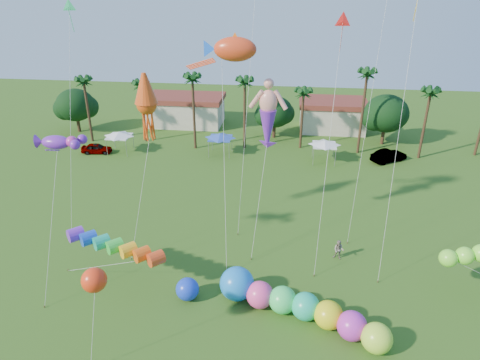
# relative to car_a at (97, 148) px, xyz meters

# --- Properties ---
(tree_line) EXTENTS (69.46, 8.91, 11.00)m
(tree_line) POSITION_rel_car_a_xyz_m (26.81, 8.63, 3.58)
(tree_line) COLOR #3A2819
(tree_line) RESTS_ON ground
(buildings_row) EXTENTS (35.00, 7.00, 4.00)m
(buildings_row) POSITION_rel_car_a_xyz_m (20.15, 14.64, 1.30)
(buildings_row) COLOR beige
(buildings_row) RESTS_ON ground
(tent_row) EXTENTS (31.00, 4.00, 0.60)m
(tent_row) POSITION_rel_car_a_xyz_m (17.24, 0.97, 2.05)
(tent_row) COLOR white
(tent_row) RESTS_ON ground
(car_a) EXTENTS (4.28, 2.11, 1.40)m
(car_a) POSITION_rel_car_a_xyz_m (0.00, 0.00, 0.00)
(car_a) COLOR #4C4C54
(car_a) RESTS_ON ground
(car_b) EXTENTS (5.10, 4.15, 1.63)m
(car_b) POSITION_rel_car_a_xyz_m (39.87, 1.81, 0.12)
(car_b) COLOR #4C4C54
(car_b) RESTS_ON ground
(spectator_b) EXTENTS (1.05, 0.93, 1.80)m
(spectator_b) POSITION_rel_car_a_xyz_m (31.34, -21.34, 0.20)
(spectator_b) COLOR gray
(spectator_b) RESTS_ON ground
(caterpillar_inflatable) EXTENTS (12.35, 6.70, 2.61)m
(caterpillar_inflatable) POSITION_rel_car_a_xyz_m (27.57, -28.94, 0.39)
(caterpillar_inflatable) COLOR #FF4398
(caterpillar_inflatable) RESTS_ON ground
(blue_ball) EXTENTS (1.76, 1.76, 1.76)m
(blue_ball) POSITION_rel_car_a_xyz_m (19.55, -27.94, 0.18)
(blue_ball) COLOR blue
(blue_ball) RESTS_ON ground
(rainbow_tube) EXTENTS (10.03, 5.34, 3.75)m
(rainbow_tube) POSITION_rel_car_a_xyz_m (15.18, -27.54, 2.49)
(rainbow_tube) COLOR #DD4218
(rainbow_tube) RESTS_ON ground
(green_worm) EXTENTS (10.30, 2.86, 4.02)m
(green_worm) POSITION_rel_car_a_xyz_m (38.85, -24.90, 2.52)
(green_worm) COLOR #82FD38
(green_worm) RESTS_ON ground
(orange_ball_kite) EXTENTS (1.86, 1.99, 6.92)m
(orange_ball_kite) POSITION_rel_car_a_xyz_m (15.72, -34.06, 5.47)
(orange_ball_kite) COLOR #F43613
(orange_ball_kite) RESTS_ON ground
(merman_kite) EXTENTS (2.86, 5.87, 14.21)m
(merman_kite) POSITION_rel_car_a_xyz_m (24.71, -17.76, 10.58)
(merman_kite) COLOR #EF9787
(merman_kite) RESTS_ON ground
(fish_kite) EXTENTS (5.25, 6.71, 18.26)m
(fish_kite) POSITION_rel_car_a_xyz_m (22.13, -19.39, 16.51)
(fish_kite) COLOR red
(fish_kite) RESTS_ON ground
(squid_kite) EXTENTS (2.48, 5.87, 15.31)m
(squid_kite) POSITION_rel_car_a_xyz_m (14.58, -19.06, 11.86)
(squid_kite) COLOR #DC4812
(squid_kite) RESTS_ON ground
(lobster_kite) EXTENTS (3.75, 5.86, 12.05)m
(lobster_kite) POSITION_rel_car_a_xyz_m (9.74, -25.46, 10.61)
(lobster_kite) COLOR purple
(lobster_kite) RESTS_ON ground
(delta_kite_red) EXTENTS (1.54, 4.96, 19.99)m
(delta_kite_red) POSITION_rel_car_a_xyz_m (30.02, -19.44, 18.36)
(delta_kite_red) COLOR red
(delta_kite_red) RESTS_ON ground
(delta_kite_green) EXTENTS (1.50, 5.29, 20.59)m
(delta_kite_green) POSITION_rel_car_a_xyz_m (7.30, -15.70, 18.94)
(delta_kite_green) COLOR #36E783
(delta_kite_green) RESTS_ON ground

